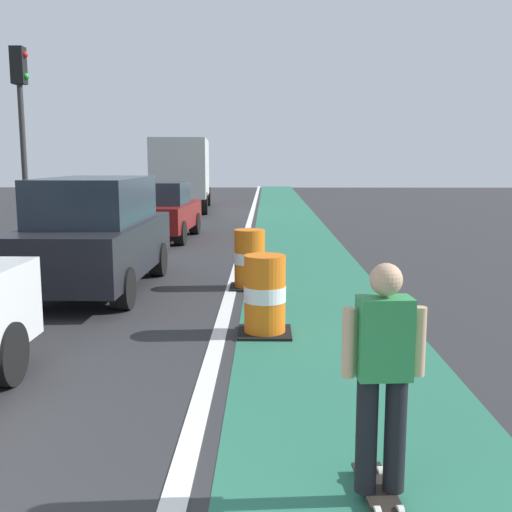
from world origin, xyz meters
The scene contains 9 objects.
bike_lane_strip centered at (2.40, 12.00, 0.00)m, with size 2.50×80.00×0.01m, color #286B51.
lane_divider_stripe centered at (0.90, 12.00, 0.01)m, with size 0.20×80.00×0.01m, color silver.
skateboarder_on_lane centered at (2.33, 2.40, 0.91)m, with size 0.57×0.81×1.69m.
parked_suv_second centered at (-1.52, 9.31, 1.04)m, with size 1.99×4.63×2.04m.
parked_sedan_third centered at (-1.61, 16.46, 0.83)m, with size 2.06×4.18×1.70m.
traffic_barrel_front centered at (1.52, 6.52, 0.53)m, with size 0.73×0.73×1.09m.
traffic_barrel_mid centered at (1.23, 9.54, 0.53)m, with size 0.73×0.73×1.09m.
delivery_truck_down_block centered at (-2.31, 26.85, 1.85)m, with size 2.78×7.73×3.23m.
traffic_light_corner centered at (-4.59, 14.00, 3.50)m, with size 0.41×0.32×5.10m.
Camera 1 is at (1.54, -1.59, 2.37)m, focal length 43.06 mm.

